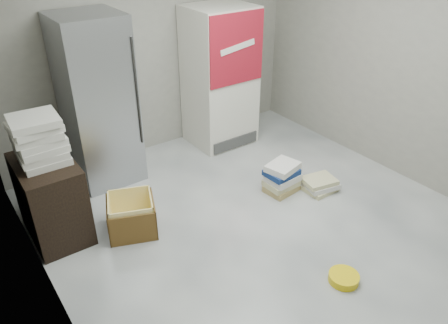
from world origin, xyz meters
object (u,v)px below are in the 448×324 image
object	(u,v)px
coke_cooler	(220,77)
phonebook_stack_main	(282,178)
wood_shelf	(51,199)
steel_fridge	(98,102)
cardboard_box	(132,217)

from	to	relation	value
coke_cooler	phonebook_stack_main	distance (m)	1.65
phonebook_stack_main	wood_shelf	bearing A→B (deg)	155.21
steel_fridge	cardboard_box	xyz separation A→B (m)	(-0.21, -1.13, -0.80)
steel_fridge	wood_shelf	bearing A→B (deg)	-138.69
steel_fridge	phonebook_stack_main	xyz separation A→B (m)	(1.46, -1.47, -0.77)
wood_shelf	cardboard_box	size ratio (longest dim) A/B	1.35
coke_cooler	wood_shelf	distance (m)	2.63
steel_fridge	wood_shelf	xyz separation A→B (m)	(-0.83, -0.73, -0.55)
coke_cooler	wood_shelf	xyz separation A→B (m)	(-2.48, -0.72, -0.50)
steel_fridge	cardboard_box	bearing A→B (deg)	-100.62
steel_fridge	phonebook_stack_main	bearing A→B (deg)	-45.12
wood_shelf	cardboard_box	world-z (taller)	wood_shelf
cardboard_box	steel_fridge	bearing A→B (deg)	100.86
steel_fridge	phonebook_stack_main	world-z (taller)	steel_fridge
wood_shelf	phonebook_stack_main	distance (m)	2.42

